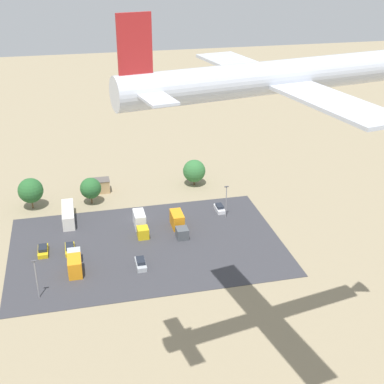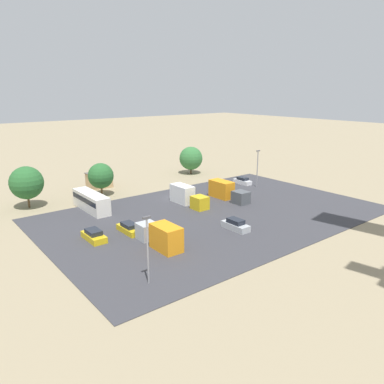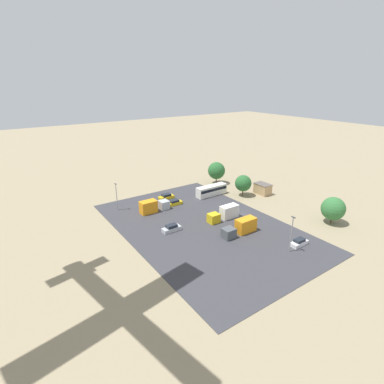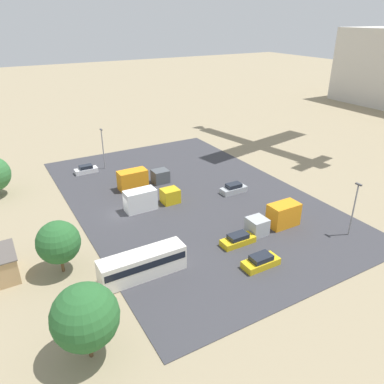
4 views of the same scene
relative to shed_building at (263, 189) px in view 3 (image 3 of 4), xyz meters
The scene contains 16 objects.
ground_plane 18.35m from the shed_building, 114.07° to the left, with size 400.00×400.00×0.00m, color gray.
parking_lot_surface 29.44m from the shed_building, 104.69° to the left, with size 54.86×35.59×0.08m.
shed_building is the anchor object (origin of this frame).
bus 15.96m from the shed_building, 60.42° to the left, with size 2.59×10.02×3.06m.
parked_car_0 28.33m from the shed_building, 73.76° to the left, with size 1.85×4.65×1.45m.
parked_car_1 36.22m from the shed_building, 98.14° to the left, with size 1.83×4.50×1.61m.
parked_car_2 29.76m from the shed_building, 63.75° to the left, with size 1.97×4.57×1.51m.
parked_car_3 31.04m from the shed_building, 147.25° to the left, with size 1.71×4.20×1.50m.
parked_truck_0 34.98m from the shed_building, 78.22° to the left, with size 2.52×8.08×3.31m.
parked_truck_1 22.51m from the shed_building, 108.52° to the left, with size 2.33×8.77×3.26m.
parked_truck_2 27.79m from the shed_building, 122.92° to the left, with size 2.43×9.02×3.26m.
tree_near_shed 23.92m from the shed_building, behind, with size 5.70×5.70×6.71m.
tree_apron_mid 6.98m from the shed_building, 69.17° to the left, with size 4.95×4.95×6.46m.
tree_apron_far 17.06m from the shed_building, 19.13° to the left, with size 5.77×5.77×7.41m.
light_pole_lot_centre 33.66m from the shed_building, 142.20° to the left, with size 0.90×0.28×7.85m.
light_pole_lot_edge 43.85m from the shed_building, 71.93° to the left, with size 0.90×0.28×7.57m.
Camera 3 is at (-51.55, 50.64, 33.12)m, focal length 28.00 mm.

